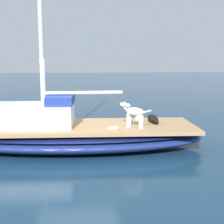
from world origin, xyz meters
TOP-DOWN VIEW (x-y plane):
  - ground_plane at (0.00, 0.00)m, footprint 120.00×120.00m
  - sailboat_main at (0.00, 0.00)m, footprint 3.05×7.40m
  - mast_main at (0.07, 0.75)m, footprint 0.14×2.27m
  - cabin_house at (0.09, 1.11)m, footprint 1.56×2.32m
  - dog_black at (0.08, -2.22)m, footprint 0.95×0.27m
  - dog_white at (-0.54, -1.51)m, footprint 0.65×0.79m
  - deck_winch at (0.58, -1.87)m, footprint 0.16×0.16m
  - coiled_rope at (-0.64, -0.95)m, footprint 0.32×0.32m

SIDE VIEW (x-z plane):
  - ground_plane at x=0.00m, z-range 0.00..0.00m
  - sailboat_main at x=0.00m, z-range 0.01..0.67m
  - coiled_rope at x=-0.64m, z-range 0.66..0.70m
  - deck_winch at x=0.58m, z-range 0.65..0.86m
  - dog_black at x=0.08m, z-range 0.66..0.88m
  - cabin_house at x=0.09m, z-range 0.59..1.43m
  - dog_white at x=-0.54m, z-range 0.73..1.43m
  - mast_main at x=0.07m, z-range 0.30..7.32m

